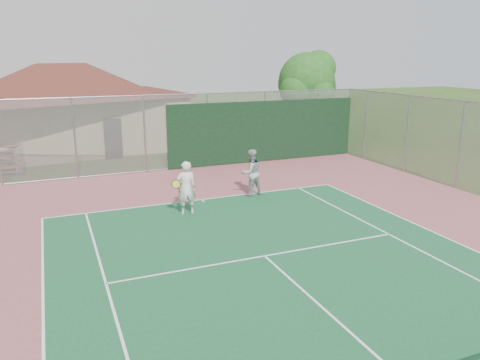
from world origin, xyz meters
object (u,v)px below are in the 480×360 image
at_px(player_grey_back, 251,173).
at_px(player_white_front, 186,188).
at_px(clubhouse, 65,98).
at_px(tree, 308,83).

bearing_deg(player_grey_back, player_white_front, 14.29).
height_order(clubhouse, player_grey_back, clubhouse).
xyz_separation_m(tree, player_white_front, (-10.49, -10.10, -2.72)).
bearing_deg(clubhouse, player_white_front, -85.11).
bearing_deg(clubhouse, tree, -23.34).
height_order(player_white_front, player_grey_back, player_white_front).
relative_size(player_white_front, player_grey_back, 1.02).
relative_size(clubhouse, player_white_front, 7.79).
xyz_separation_m(tree, player_grey_back, (-7.60, -8.91, -2.74)).
distance_m(clubhouse, player_grey_back, 14.24).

